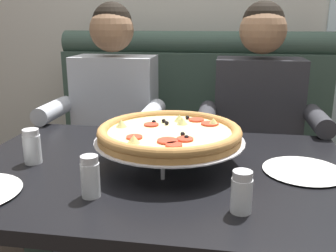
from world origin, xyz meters
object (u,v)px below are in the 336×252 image
(diner_left, at_px, (110,123))
(booth_bench, at_px, (187,167))
(diner_right, at_px, (258,129))
(shaker_parmesan, at_px, (90,179))
(shaker_oregano, at_px, (32,149))
(shaker_pepper_flakes, at_px, (241,195))
(pizza, at_px, (169,134))
(plate_near_right, at_px, (304,169))
(dining_table, at_px, (157,195))

(diner_left, bearing_deg, booth_bench, 37.19)
(diner_right, distance_m, shaker_parmesan, 0.98)
(diner_left, relative_size, diner_right, 1.00)
(diner_right, bearing_deg, diner_left, 180.00)
(diner_right, relative_size, shaker_parmesan, 11.54)
(shaker_oregano, distance_m, shaker_pepper_flakes, 0.68)
(diner_right, bearing_deg, shaker_parmesan, -119.63)
(pizza, height_order, plate_near_right, pizza)
(diner_left, relative_size, plate_near_right, 5.28)
(shaker_parmesan, bearing_deg, diner_right, 60.37)
(shaker_parmesan, xyz_separation_m, shaker_oregano, (-0.27, 0.20, -0.00))
(dining_table, height_order, diner_right, diner_right)
(dining_table, height_order, shaker_oregano, shaker_oregano)
(booth_bench, relative_size, diner_right, 1.22)
(pizza, bearing_deg, shaker_pepper_flakes, -52.48)
(diner_left, height_order, shaker_pepper_flakes, diner_left)
(booth_bench, relative_size, shaker_pepper_flakes, 15.12)
(shaker_parmesan, height_order, plate_near_right, shaker_parmesan)
(diner_left, relative_size, shaker_pepper_flakes, 12.35)
(pizza, relative_size, plate_near_right, 1.93)
(pizza, distance_m, shaker_oregano, 0.44)
(shaker_pepper_flakes, bearing_deg, pizza, 127.52)
(diner_left, distance_m, pizza, 0.72)
(shaker_pepper_flakes, bearing_deg, diner_left, 124.69)
(dining_table, xyz_separation_m, shaker_oregano, (-0.40, -0.03, 0.14))
(shaker_oregano, bearing_deg, dining_table, 4.48)
(diner_left, relative_size, pizza, 2.73)
(shaker_parmesan, xyz_separation_m, shaker_pepper_flakes, (0.38, -0.02, -0.00))
(dining_table, bearing_deg, booth_bench, 90.00)
(diner_left, height_order, pizza, diner_left)
(dining_table, height_order, pizza, pizza)
(shaker_oregano, xyz_separation_m, plate_near_right, (0.84, 0.06, -0.04))
(shaker_oregano, bearing_deg, plate_near_right, 3.93)
(booth_bench, height_order, shaker_parmesan, booth_bench)
(diner_right, xyz_separation_m, plate_near_right, (0.09, -0.59, 0.05))
(shaker_pepper_flakes, bearing_deg, diner_right, 83.29)
(diner_left, distance_m, plate_near_right, 0.99)
(shaker_oregano, xyz_separation_m, shaker_pepper_flakes, (0.64, -0.22, -0.00))
(booth_bench, xyz_separation_m, shaker_parmesan, (-0.13, -1.11, 0.40))
(diner_left, bearing_deg, plate_near_right, -36.72)
(diner_right, bearing_deg, pizza, -118.40)
(diner_right, relative_size, plate_near_right, 5.28)
(dining_table, distance_m, shaker_parmesan, 0.30)
(pizza, relative_size, shaker_pepper_flakes, 4.52)
(shaker_oregano, bearing_deg, shaker_pepper_flakes, -18.72)
(plate_near_right, bearing_deg, shaker_oregano, -176.07)
(shaker_oregano, relative_size, shaker_pepper_flakes, 1.07)
(diner_right, relative_size, pizza, 2.73)
(dining_table, height_order, shaker_parmesan, shaker_parmesan)
(booth_bench, xyz_separation_m, diner_right, (0.35, -0.27, 0.31))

